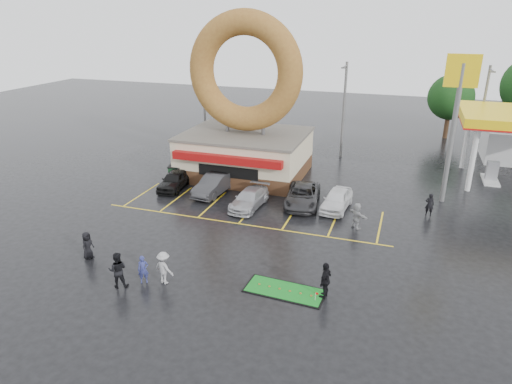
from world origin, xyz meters
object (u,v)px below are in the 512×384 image
(streetlight_left, at_px, (204,101))
(streetlight_mid, at_px, (344,108))
(car_grey, at_px, (303,195))
(person_cameraman, at_px, (325,280))
(car_black, at_px, (175,180))
(car_white, at_px, (337,200))
(shell_sign, at_px, (457,102))
(donut_shop, at_px, (245,124))
(person_blue, at_px, (143,269))
(car_silver, at_px, (249,199))
(putting_green, at_px, (285,291))
(car_dgrey, at_px, (214,184))
(dumpster, at_px, (181,174))
(streetlight_right, at_px, (482,114))

(streetlight_left, relative_size, streetlight_mid, 1.00)
(car_grey, xyz_separation_m, person_cameraman, (3.79, -11.13, 0.26))
(car_black, relative_size, car_white, 1.00)
(car_white, bearing_deg, shell_sign, 33.74)
(streetlight_left, bearing_deg, donut_shop, -44.78)
(donut_shop, bearing_deg, person_blue, -87.16)
(car_grey, height_order, person_cameraman, person_cameraman)
(shell_sign, relative_size, car_white, 2.52)
(person_cameraman, bearing_deg, car_black, -115.15)
(car_silver, xyz_separation_m, putting_green, (5.31, -9.55, -0.61))
(streetlight_mid, height_order, car_black, streetlight_mid)
(streetlight_left, height_order, person_cameraman, streetlight_left)
(car_silver, distance_m, car_white, 6.26)
(donut_shop, bearing_deg, car_grey, -38.45)
(streetlight_left, relative_size, car_silver, 2.04)
(shell_sign, relative_size, car_grey, 2.09)
(streetlight_left, height_order, car_black, streetlight_left)
(car_dgrey, xyz_separation_m, car_grey, (6.98, 0.09, -0.06))
(streetlight_left, height_order, streetlight_mid, same)
(donut_shop, distance_m, person_cameraman, 19.30)
(car_white, distance_m, dumpster, 13.36)
(car_silver, xyz_separation_m, car_white, (6.02, 1.71, 0.08))
(shell_sign, distance_m, car_grey, 12.47)
(shell_sign, distance_m, streetlight_left, 24.46)
(streetlight_mid, bearing_deg, streetlight_left, -175.91)
(streetlight_right, relative_size, car_grey, 1.78)
(streetlight_mid, bearing_deg, car_dgrey, -120.69)
(shell_sign, height_order, car_black, shell_sign)
(shell_sign, bearing_deg, person_blue, -131.92)
(shell_sign, xyz_separation_m, car_grey, (-9.74, -4.00, -6.67))
(putting_green, bearing_deg, streetlight_left, 122.99)
(car_grey, height_order, person_blue, person_blue)
(car_grey, bearing_deg, shell_sign, 14.74)
(car_silver, bearing_deg, person_cameraman, -47.98)
(person_blue, relative_size, dumpster, 0.84)
(car_dgrey, xyz_separation_m, dumpster, (-3.78, 1.70, -0.11))
(streetlight_right, height_order, putting_green, streetlight_right)
(car_grey, relative_size, putting_green, 1.22)
(streetlight_left, bearing_deg, streetlight_mid, 4.09)
(donut_shop, distance_m, car_silver, 8.18)
(car_dgrey, distance_m, person_blue, 12.85)
(streetlight_left, distance_m, person_blue, 26.29)
(shell_sign, bearing_deg, car_white, -151.03)
(shell_sign, relative_size, dumpster, 5.89)
(streetlight_left, bearing_deg, car_silver, -54.47)
(streetlight_right, height_order, dumpster, streetlight_right)
(car_black, bearing_deg, dumpster, 95.65)
(streetlight_mid, height_order, person_cameraman, streetlight_mid)
(car_dgrey, relative_size, car_silver, 1.05)
(car_grey, relative_size, person_blue, 3.33)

